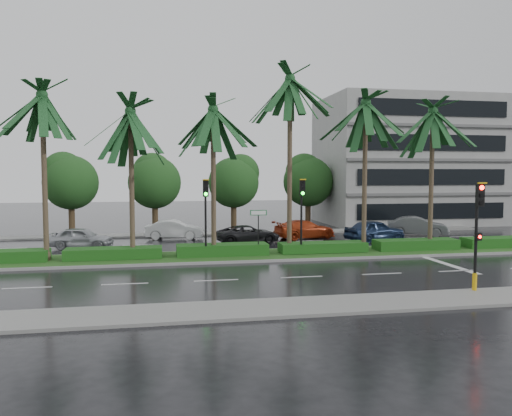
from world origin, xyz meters
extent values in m
plane|color=black|center=(0.00, 0.00, 0.00)|extent=(120.00, 120.00, 0.00)
cube|color=slate|center=(0.00, -10.20, 0.06)|extent=(40.00, 2.40, 0.12)
cube|color=slate|center=(0.00, 12.00, 0.06)|extent=(40.00, 2.00, 0.12)
cube|color=gray|center=(0.00, 1.00, 0.07)|extent=(36.00, 4.00, 0.14)
cube|color=#25551C|center=(0.00, 1.00, 0.14)|extent=(35.60, 3.70, 0.02)
cube|color=#1B4814|center=(-9.00, 1.00, 0.45)|extent=(5.20, 1.40, 0.60)
cube|color=#1B4814|center=(-3.00, 1.00, 0.45)|extent=(5.20, 1.40, 0.60)
cube|color=#1B4814|center=(3.00, 1.00, 0.45)|extent=(5.20, 1.40, 0.60)
cube|color=#1B4814|center=(9.00, 1.00, 0.45)|extent=(5.20, 1.40, 0.60)
cube|color=#1B4814|center=(15.00, 1.00, 0.45)|extent=(5.20, 1.40, 0.60)
cube|color=silver|center=(-16.00, 7.00, 0.01)|extent=(2.00, 0.12, 0.01)
cube|color=silver|center=(-12.00, -5.00, 0.01)|extent=(2.00, 0.12, 0.01)
cube|color=silver|center=(-12.00, 7.00, 0.01)|extent=(2.00, 0.12, 0.01)
cube|color=silver|center=(-8.00, -5.00, 0.01)|extent=(2.00, 0.12, 0.01)
cube|color=silver|center=(-8.00, 7.00, 0.01)|extent=(2.00, 0.12, 0.01)
cube|color=silver|center=(-4.00, -5.00, 0.01)|extent=(2.00, 0.12, 0.01)
cube|color=silver|center=(-4.00, 7.00, 0.01)|extent=(2.00, 0.12, 0.01)
cube|color=silver|center=(0.00, -5.00, 0.01)|extent=(2.00, 0.12, 0.01)
cube|color=silver|center=(0.00, 7.00, 0.01)|extent=(2.00, 0.12, 0.01)
cube|color=silver|center=(4.00, -5.00, 0.01)|extent=(2.00, 0.12, 0.01)
cube|color=silver|center=(4.00, 7.00, 0.01)|extent=(2.00, 0.12, 0.01)
cube|color=silver|center=(8.00, -5.00, 0.01)|extent=(2.00, 0.12, 0.01)
cube|color=silver|center=(8.00, 7.00, 0.01)|extent=(2.00, 0.12, 0.01)
cube|color=silver|center=(12.00, 7.00, 0.01)|extent=(2.00, 0.12, 0.01)
cube|color=silver|center=(16.00, 7.00, 0.01)|extent=(2.00, 0.12, 0.01)
cube|color=silver|center=(8.50, -3.00, 0.01)|extent=(0.40, 6.00, 0.01)
cylinder|color=#48372A|center=(-12.50, 1.00, 4.55)|extent=(0.28, 0.28, 8.81)
cylinder|color=#48372A|center=(-12.50, 1.00, 0.37)|extent=(0.40, 0.40, 0.44)
cylinder|color=#48372A|center=(-8.00, 1.10, 4.18)|extent=(0.28, 0.28, 8.07)
cylinder|color=#48372A|center=(-8.00, 1.10, 0.37)|extent=(0.40, 0.40, 0.44)
cylinder|color=#48372A|center=(-3.50, 0.90, 4.27)|extent=(0.28, 0.28, 8.25)
cylinder|color=#48372A|center=(-3.50, 0.90, 0.37)|extent=(0.40, 0.40, 0.44)
cylinder|color=#48372A|center=(1.00, 1.20, 5.23)|extent=(0.28, 0.28, 10.15)
cylinder|color=#48372A|center=(1.00, 1.20, 0.37)|extent=(0.40, 0.40, 0.44)
cylinder|color=#48372A|center=(5.50, 0.80, 4.57)|extent=(0.28, 0.28, 8.85)
cylinder|color=#48372A|center=(5.50, 0.80, 0.37)|extent=(0.40, 0.40, 0.44)
cylinder|color=#48372A|center=(10.00, 1.10, 4.40)|extent=(0.28, 0.28, 8.50)
cylinder|color=#48372A|center=(10.00, 1.10, 0.37)|extent=(0.40, 0.40, 0.44)
cylinder|color=black|center=(6.00, -9.30, 1.82)|extent=(0.12, 0.12, 3.40)
cube|color=black|center=(6.00, -9.48, 3.97)|extent=(0.30, 0.18, 0.90)
cube|color=gold|center=(6.00, -9.60, 4.45)|extent=(0.34, 0.12, 0.06)
cylinder|color=#FF0C05|center=(6.00, -9.58, 4.27)|extent=(0.18, 0.04, 0.18)
cylinder|color=black|center=(6.00, -9.58, 3.97)|extent=(0.18, 0.04, 0.18)
cylinder|color=black|center=(6.00, -9.58, 3.67)|extent=(0.18, 0.04, 0.18)
cylinder|color=gold|center=(6.00, -9.30, 0.47)|extent=(0.18, 0.18, 0.70)
cube|color=black|center=(6.00, -9.46, 2.32)|extent=(0.22, 0.16, 0.32)
cylinder|color=#FF0C05|center=(6.00, -9.55, 2.32)|extent=(0.12, 0.03, 0.12)
cylinder|color=black|center=(-4.00, 0.40, 1.85)|extent=(0.12, 0.12, 3.40)
cube|color=black|center=(-4.00, 0.22, 4.00)|extent=(0.30, 0.18, 0.90)
cube|color=gold|center=(-4.00, 0.10, 4.48)|extent=(0.34, 0.12, 0.06)
cylinder|color=black|center=(-4.00, 0.12, 4.30)|extent=(0.18, 0.04, 0.18)
cylinder|color=black|center=(-4.00, 0.12, 4.00)|extent=(0.18, 0.04, 0.18)
cylinder|color=#0CE519|center=(-4.00, 0.12, 3.70)|extent=(0.18, 0.04, 0.18)
cylinder|color=black|center=(1.50, 0.40, 1.85)|extent=(0.12, 0.12, 3.40)
cube|color=black|center=(1.50, 0.22, 4.00)|extent=(0.30, 0.18, 0.90)
cube|color=gold|center=(1.50, 0.10, 4.48)|extent=(0.34, 0.12, 0.06)
cylinder|color=black|center=(1.50, 0.12, 4.30)|extent=(0.18, 0.04, 0.18)
cylinder|color=black|center=(1.50, 0.12, 4.00)|extent=(0.18, 0.04, 0.18)
cylinder|color=#0CE519|center=(1.50, 0.12, 3.70)|extent=(0.18, 0.04, 0.18)
cylinder|color=black|center=(-1.00, 0.50, 1.45)|extent=(0.06, 0.06, 2.60)
cube|color=#0C5926|center=(-1.00, 0.47, 2.60)|extent=(0.95, 0.04, 0.30)
cube|color=white|center=(-1.00, 0.45, 2.60)|extent=(0.85, 0.01, 0.22)
cylinder|color=#342317|center=(-14.00, 17.50, 1.12)|extent=(0.52, 0.52, 2.25)
sphere|color=#1E4118|center=(-14.00, 17.50, 4.05)|extent=(4.63, 4.63, 4.63)
sphere|color=#1E4118|center=(-14.00, 17.80, 4.95)|extent=(3.47, 3.47, 3.47)
cylinder|color=#342317|center=(-7.00, 17.50, 1.12)|extent=(0.52, 0.52, 2.23)
sphere|color=#1E4118|center=(-7.00, 17.50, 4.02)|extent=(4.59, 4.59, 4.59)
sphere|color=#1E4118|center=(-7.00, 17.80, 4.91)|extent=(3.44, 3.44, 3.44)
cylinder|color=#342317|center=(0.00, 17.50, 1.11)|extent=(0.52, 0.52, 2.22)
sphere|color=#1E4118|center=(0.00, 17.50, 3.99)|extent=(4.56, 4.56, 4.56)
sphere|color=#1E4118|center=(0.00, 17.80, 4.88)|extent=(3.42, 3.42, 3.42)
cylinder|color=#342317|center=(7.00, 17.50, 1.13)|extent=(0.52, 0.52, 2.25)
sphere|color=#1E4118|center=(7.00, 17.50, 4.05)|extent=(4.63, 4.63, 4.63)
sphere|color=#1E4118|center=(7.00, 17.80, 4.95)|extent=(3.47, 3.47, 3.47)
cylinder|color=#342317|center=(14.00, 17.50, 1.10)|extent=(0.52, 0.52, 2.20)
sphere|color=#1E4118|center=(14.00, 17.50, 3.96)|extent=(4.53, 4.53, 4.53)
sphere|color=#1E4118|center=(14.00, 17.80, 4.84)|extent=(3.40, 3.40, 3.40)
cube|color=gray|center=(17.00, 18.00, 6.00)|extent=(16.00, 10.00, 12.00)
imported|color=#AFB3B8|center=(-11.50, 6.21, 0.68)|extent=(2.34, 4.25, 1.37)
imported|color=silver|center=(-5.50, 9.81, 0.69)|extent=(2.11, 4.39, 1.39)
imported|color=black|center=(-0.50, 6.73, 0.61)|extent=(2.53, 4.61, 1.22)
imported|color=#A02F11|center=(4.00, 8.27, 0.68)|extent=(2.98, 5.03, 1.37)
imported|color=#172746|center=(8.50, 5.98, 0.76)|extent=(2.93, 4.78, 1.52)
imported|color=#545759|center=(13.00, 8.19, 0.74)|extent=(3.31, 4.74, 1.48)
camera|label=1|loc=(-6.33, -27.17, 4.83)|focal=35.00mm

